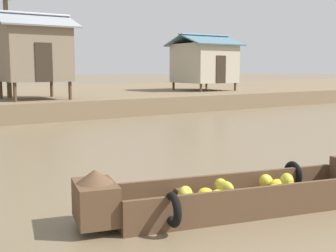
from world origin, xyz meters
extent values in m
plane|color=#726047|center=(0.00, 10.00, 0.00)|extent=(300.00, 300.00, 0.00)
cube|color=brown|center=(1.27, 5.20, 0.06)|extent=(4.51, 2.06, 0.12)
cube|color=brown|center=(1.39, 5.67, 0.33)|extent=(4.28, 1.12, 0.42)
cube|color=brown|center=(1.16, 4.73, 0.33)|extent=(4.28, 1.12, 0.42)
cube|color=brown|center=(-1.14, 5.79, 0.42)|extent=(0.79, 1.01, 0.60)
cone|color=brown|center=(-1.14, 5.79, 0.82)|extent=(0.68, 0.68, 0.20)
cube|color=brown|center=(0.36, 5.42, 0.35)|extent=(0.42, 0.97, 0.05)
torus|color=black|center=(2.85, 5.44, 0.37)|extent=(0.24, 0.53, 0.52)
torus|color=black|center=(-0.30, 4.96, 0.37)|extent=(0.24, 0.53, 0.52)
ellipsoid|color=gold|center=(0.23, 5.39, 0.42)|extent=(0.39, 0.37, 0.27)
ellipsoid|color=yellow|center=(2.04, 5.09, 0.38)|extent=(0.35, 0.28, 0.18)
ellipsoid|color=yellow|center=(1.74, 4.86, 0.38)|extent=(0.31, 0.28, 0.18)
ellipsoid|color=yellow|center=(1.98, 4.72, 0.38)|extent=(0.36, 0.30, 0.24)
ellipsoid|color=yellow|center=(0.58, 5.30, 0.38)|extent=(0.32, 0.33, 0.21)
ellipsoid|color=gold|center=(0.90, 5.18, 0.45)|extent=(0.29, 0.35, 0.27)
ellipsoid|color=yellow|center=(0.77, 5.20, 0.36)|extent=(0.36, 0.35, 0.19)
ellipsoid|color=yellow|center=(1.00, 5.41, 0.43)|extent=(0.27, 0.34, 0.26)
ellipsoid|color=gold|center=(2.19, 5.02, 0.43)|extent=(0.37, 0.38, 0.27)
ellipsoid|color=yellow|center=(1.96, 5.30, 0.39)|extent=(0.35, 0.35, 0.26)
cylinder|color=#4C3826|center=(1.48, 20.23, 1.33)|extent=(0.16, 0.16, 0.88)
cylinder|color=#4C3826|center=(4.09, 20.23, 1.33)|extent=(0.16, 0.16, 0.88)
cylinder|color=#4C3826|center=(1.48, 22.89, 1.33)|extent=(0.16, 0.16, 0.88)
cylinder|color=#4C3826|center=(4.09, 22.89, 1.33)|extent=(0.16, 0.16, 0.88)
cube|color=#7A6B56|center=(2.78, 21.56, 3.11)|extent=(3.01, 3.06, 2.67)
cube|color=#2D2319|center=(2.78, 20.01, 2.67)|extent=(0.80, 0.04, 1.80)
cube|color=#9399A0|center=(2.78, 20.80, 4.68)|extent=(3.71, 2.03, 0.78)
cube|color=#9399A0|center=(2.78, 22.33, 4.68)|extent=(3.71, 2.03, 0.78)
cylinder|color=#4C3826|center=(13.67, 22.25, 1.16)|extent=(0.16, 0.16, 0.53)
cylinder|color=#4C3826|center=(16.61, 22.25, 1.16)|extent=(0.16, 0.16, 0.53)
cylinder|color=#4C3826|center=(13.67, 25.37, 1.16)|extent=(0.16, 0.16, 0.53)
cylinder|color=#4C3826|center=(16.61, 25.37, 1.16)|extent=(0.16, 0.16, 0.53)
cube|color=#B2A893|center=(15.14, 23.81, 2.74)|extent=(3.34, 3.52, 2.62)
cube|color=#2D2319|center=(15.14, 22.03, 2.33)|extent=(0.80, 0.04, 1.80)
cube|color=slate|center=(15.14, 22.93, 4.29)|extent=(4.04, 2.26, 0.80)
cube|color=slate|center=(15.14, 24.69, 4.29)|extent=(4.04, 2.26, 0.80)
cylinder|color=brown|center=(2.02, 23.41, 3.84)|extent=(0.24, 0.24, 5.89)
camera|label=1|loc=(-3.79, -0.15, 2.42)|focal=47.09mm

